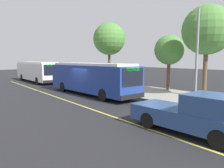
{
  "coord_description": "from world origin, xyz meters",
  "views": [
    {
      "loc": [
        17.05,
        -9.57,
        3.28
      ],
      "look_at": [
        3.15,
        1.03,
        1.28
      ],
      "focal_mm": 34.37,
      "sensor_mm": 36.0,
      "label": 1
    }
  ],
  "objects_px": {
    "transit_bus_second": "(37,71)",
    "pedestrian_commuter": "(120,81)",
    "transit_bus_main": "(91,77)",
    "pickup_truck": "(194,115)",
    "route_sign_post": "(115,73)",
    "waiting_bench": "(116,83)"
  },
  "relations": [
    {
      "from": "transit_bus_second",
      "to": "route_sign_post",
      "type": "distance_m",
      "value": 15.45
    },
    {
      "from": "transit_bus_second",
      "to": "pedestrian_commuter",
      "type": "relative_size",
      "value": 6.97
    },
    {
      "from": "pedestrian_commuter",
      "to": "route_sign_post",
      "type": "bearing_deg",
      "value": -86.19
    },
    {
      "from": "pickup_truck",
      "to": "route_sign_post",
      "type": "height_order",
      "value": "route_sign_post"
    },
    {
      "from": "transit_bus_main",
      "to": "waiting_bench",
      "type": "bearing_deg",
      "value": 113.21
    },
    {
      "from": "pickup_truck",
      "to": "pedestrian_commuter",
      "type": "height_order",
      "value": "pickup_truck"
    },
    {
      "from": "transit_bus_second",
      "to": "pickup_truck",
      "type": "xyz_separation_m",
      "value": [
        26.81,
        -1.88,
        -0.76
      ]
    },
    {
      "from": "route_sign_post",
      "to": "pedestrian_commuter",
      "type": "relative_size",
      "value": 1.66
    },
    {
      "from": "pickup_truck",
      "to": "transit_bus_second",
      "type": "bearing_deg",
      "value": 175.98
    },
    {
      "from": "transit_bus_main",
      "to": "pickup_truck",
      "type": "xyz_separation_m",
      "value": [
        12.06,
        -2.12,
        -0.76
      ]
    },
    {
      "from": "transit_bus_main",
      "to": "waiting_bench",
      "type": "relative_size",
      "value": 7.01
    },
    {
      "from": "waiting_bench",
      "to": "pedestrian_commuter",
      "type": "distance_m",
      "value": 2.81
    },
    {
      "from": "pickup_truck",
      "to": "pedestrian_commuter",
      "type": "relative_size",
      "value": 3.27
    },
    {
      "from": "waiting_bench",
      "to": "pedestrian_commuter",
      "type": "xyz_separation_m",
      "value": [
        2.39,
        -1.4,
        0.48
      ]
    },
    {
      "from": "waiting_bench",
      "to": "route_sign_post",
      "type": "bearing_deg",
      "value": -40.79
    },
    {
      "from": "transit_bus_second",
      "to": "transit_bus_main",
      "type": "bearing_deg",
      "value": 0.92
    },
    {
      "from": "transit_bus_second",
      "to": "waiting_bench",
      "type": "bearing_deg",
      "value": 20.96
    },
    {
      "from": "waiting_bench",
      "to": "transit_bus_second",
      "type": "bearing_deg",
      "value": -159.04
    },
    {
      "from": "route_sign_post",
      "to": "pedestrian_commuter",
      "type": "distance_m",
      "value": 1.1
    },
    {
      "from": "transit_bus_second",
      "to": "pickup_truck",
      "type": "bearing_deg",
      "value": -4.02
    },
    {
      "from": "route_sign_post",
      "to": "pedestrian_commuter",
      "type": "height_order",
      "value": "route_sign_post"
    },
    {
      "from": "transit_bus_second",
      "to": "pedestrian_commuter",
      "type": "xyz_separation_m",
      "value": [
        15.15,
        3.49,
        -0.5
      ]
    }
  ]
}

